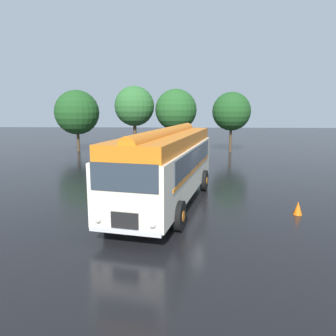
{
  "coord_description": "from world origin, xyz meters",
  "views": [
    {
      "loc": [
        0.28,
        -14.63,
        4.33
      ],
      "look_at": [
        -0.44,
        1.32,
        1.4
      ],
      "focal_mm": 35.0,
      "sensor_mm": 36.0,
      "label": 1
    }
  ],
  "objects": [
    {
      "name": "tree_centre",
      "position": [
        -0.49,
        18.62,
        4.14
      ],
      "size": [
        4.15,
        4.15,
        6.23
      ],
      "color": "#4C3823",
      "rests_on": "ground"
    },
    {
      "name": "tree_left_of_centre",
      "position": [
        -4.5,
        18.41,
        4.53
      ],
      "size": [
        3.96,
        3.96,
        6.5
      ],
      "color": "#4C3823",
      "rests_on": "ground"
    },
    {
      "name": "ground_plane",
      "position": [
        0.0,
        0.0,
        0.0
      ],
      "size": [
        120.0,
        120.0,
        0.0
      ],
      "primitive_type": "plane",
      "color": "black"
    },
    {
      "name": "tree_right_of_centre",
      "position": [
        5.06,
        18.0,
        4.06
      ],
      "size": [
        3.74,
        3.74,
        5.89
      ],
      "color": "#4C3823",
      "rests_on": "ground"
    },
    {
      "name": "vintage_bus",
      "position": [
        -0.44,
        -0.19,
        1.89
      ],
      "size": [
        4.53,
        10.38,
        3.49
      ],
      "color": "silver",
      "rests_on": "ground"
    },
    {
      "name": "car_mid_left",
      "position": [
        1.19,
        13.07,
        0.85
      ],
      "size": [
        2.05,
        4.25,
        1.66
      ],
      "color": "#144C28",
      "rests_on": "ground"
    },
    {
      "name": "traffic_cone",
      "position": [
        5.04,
        -1.46,
        0.28
      ],
      "size": [
        0.36,
        0.36,
        0.55
      ],
      "primitive_type": "cone",
      "color": "orange",
      "rests_on": "ground"
    },
    {
      "name": "tree_far_left",
      "position": [
        -10.23,
        18.13,
        3.87
      ],
      "size": [
        4.41,
        4.41,
        6.12
      ],
      "color": "#4C3823",
      "rests_on": "ground"
    },
    {
      "name": "car_near_left",
      "position": [
        -1.59,
        13.06,
        0.85
      ],
      "size": [
        2.25,
        4.34,
        1.66
      ],
      "color": "maroon",
      "rests_on": "ground"
    }
  ]
}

